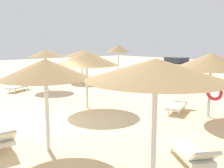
{
  "coord_description": "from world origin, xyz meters",
  "views": [
    {
      "loc": [
        9.07,
        -4.84,
        3.12
      ],
      "look_at": [
        0.0,
        3.0,
        1.2
      ],
      "focal_mm": 40.87,
      "sensor_mm": 36.0,
      "label": 1
    }
  ],
  "objects": [
    {
      "name": "parasol_7",
      "position": [
        -7.71,
        10.39,
        2.64
      ],
      "size": [
        2.2,
        2.2,
        2.97
      ],
      "color": "silver",
      "rests_on": "ground"
    },
    {
      "name": "lounger_1",
      "position": [
        -7.6,
        1.46,
        0.31
      ],
      "size": [
        1.51,
        1.97,
        0.66
      ],
      "color": "silver",
      "rests_on": "ground"
    },
    {
      "name": "parasol_4",
      "position": [
        5.55,
        -0.55,
        2.56
      ],
      "size": [
        3.11,
        3.11,
        2.8
      ],
      "color": "silver",
      "rests_on": "ground"
    },
    {
      "name": "parasol_3",
      "position": [
        3.76,
        5.22,
        2.38
      ],
      "size": [
        3.19,
        3.19,
        2.73
      ],
      "color": "silver",
      "rests_on": "ground"
    },
    {
      "name": "parasol_6",
      "position": [
        -8.59,
        7.12,
        2.29
      ],
      "size": [
        3.04,
        3.04,
        2.56
      ],
      "color": "silver",
      "rests_on": "ground"
    },
    {
      "name": "parasol_1",
      "position": [
        -7.05,
        3.16,
        2.43
      ],
      "size": [
        2.41,
        2.41,
        2.69
      ],
      "color": "silver",
      "rests_on": "ground"
    },
    {
      "name": "ground_plane",
      "position": [
        0.0,
        0.0,
        0.0
      ],
      "size": [
        80.0,
        80.0,
        0.0
      ],
      "primitive_type": "plane",
      "color": "beige"
    },
    {
      "name": "parasol_5",
      "position": [
        -0.97,
        2.23,
        2.41
      ],
      "size": [
        3.06,
        3.06,
        2.76
      ],
      "color": "silver",
      "rests_on": "ground"
    },
    {
      "name": "parasol_0",
      "position": [
        2.42,
        -1.58,
        2.4
      ],
      "size": [
        2.59,
        2.59,
        2.69
      ],
      "color": "silver",
      "rests_on": "ground"
    },
    {
      "name": "lounger_3",
      "position": [
        2.34,
        5.0,
        0.31
      ],
      "size": [
        1.29,
        2.01,
        0.67
      ],
      "color": "silver",
      "rests_on": "ground"
    },
    {
      "name": "parked_car",
      "position": [
        -6.05,
        16.95,
        0.82
      ],
      "size": [
        4.23,
        2.51,
        1.72
      ],
      "color": "silver",
      "rests_on": "ground"
    },
    {
      "name": "lounger_4",
      "position": [
        5.68,
        0.81,
        0.32
      ],
      "size": [
        1.94,
        1.55,
        0.71
      ],
      "color": "silver",
      "rests_on": "ground"
    },
    {
      "name": "bench_0",
      "position": [
        -6.93,
        12.13,
        0.35
      ],
      "size": [
        0.41,
        1.5,
        0.49
      ],
      "color": "brown",
      "rests_on": "ground"
    }
  ]
}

